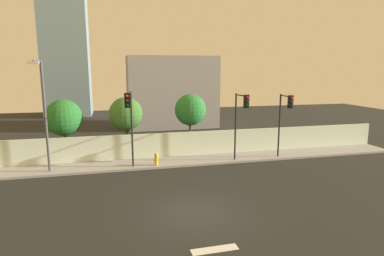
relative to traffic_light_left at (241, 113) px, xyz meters
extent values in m
plane|color=black|center=(-4.97, -6.80, -3.66)|extent=(80.00, 80.00, 0.00)
cube|color=#9C9C9C|center=(-4.97, 1.40, -3.59)|extent=(36.00, 2.40, 0.15)
cube|color=silver|center=(-4.97, 2.69, -2.61)|extent=(36.00, 0.18, 1.80)
cube|color=silver|center=(-5.04, -10.05, -3.66)|extent=(1.81, 0.46, 0.01)
cylinder|color=black|center=(-0.10, 0.75, -1.11)|extent=(0.12, 0.12, 4.81)
cylinder|color=black|center=(-0.01, 0.06, 1.19)|extent=(0.27, 1.39, 0.08)
cube|color=black|center=(0.09, -0.64, 0.84)|extent=(0.36, 0.24, 0.90)
sphere|color=red|center=(0.10, -0.75, 1.11)|extent=(0.18, 0.18, 0.18)
sphere|color=#33260A|center=(0.10, -0.75, 0.83)|extent=(0.18, 0.18, 0.18)
sphere|color=black|center=(0.10, -0.75, 0.55)|extent=(0.18, 0.18, 0.18)
cylinder|color=black|center=(-7.41, 0.75, -0.98)|extent=(0.12, 0.12, 5.06)
cylinder|color=black|center=(-7.55, 0.01, 1.45)|extent=(0.36, 1.49, 0.08)
cube|color=black|center=(-7.69, -0.73, 1.10)|extent=(0.37, 0.26, 0.90)
sphere|color=red|center=(-7.71, -0.85, 1.37)|extent=(0.18, 0.18, 0.18)
sphere|color=#33260A|center=(-7.71, -0.85, 1.09)|extent=(0.18, 0.18, 0.18)
sphere|color=black|center=(-7.71, -0.85, 0.81)|extent=(0.18, 0.18, 0.18)
cylinder|color=black|center=(3.36, 0.75, -1.17)|extent=(0.12, 0.12, 4.69)
cylinder|color=black|center=(3.39, 0.11, 1.08)|extent=(0.14, 1.27, 0.08)
cube|color=black|center=(3.42, -0.53, 0.73)|extent=(0.35, 0.22, 0.90)
sphere|color=red|center=(3.42, -0.65, 1.00)|extent=(0.18, 0.18, 0.18)
sphere|color=#33260A|center=(3.42, -0.65, 0.72)|extent=(0.18, 0.18, 0.18)
sphere|color=black|center=(3.42, -0.65, 0.44)|extent=(0.18, 0.18, 0.18)
cylinder|color=#4C4C51|center=(-12.70, 0.95, -0.02)|extent=(0.16, 0.16, 6.98)
cylinder|color=#4C4C51|center=(-12.70, -0.05, 3.42)|extent=(0.10, 2.00, 0.10)
cube|color=beige|center=(-12.70, -1.06, 3.32)|extent=(0.60, 0.24, 0.16)
cylinder|color=gold|center=(-5.85, 0.63, -3.17)|extent=(0.24, 0.24, 0.68)
sphere|color=gold|center=(-5.85, 0.63, -2.79)|extent=(0.26, 0.26, 0.26)
cylinder|color=gold|center=(-6.02, 0.63, -3.14)|extent=(0.10, 0.09, 0.09)
cylinder|color=gold|center=(-5.68, 0.63, -3.14)|extent=(0.10, 0.09, 0.09)
cylinder|color=brown|center=(-12.12, 4.21, -2.46)|extent=(0.20, 0.20, 2.40)
sphere|color=#27732B|center=(-12.12, 4.21, -0.53)|extent=(2.67, 2.67, 2.67)
cylinder|color=brown|center=(-7.65, 4.21, -2.38)|extent=(0.20, 0.20, 2.57)
sphere|color=#3C732F|center=(-7.65, 4.21, -0.39)|extent=(2.55, 2.55, 2.55)
cylinder|color=brown|center=(-2.61, 4.21, -2.29)|extent=(0.21, 0.21, 2.74)
sphere|color=#287C36|center=(-2.61, 4.21, -0.23)|extent=(2.50, 2.50, 2.50)
cube|color=#989898|center=(-1.96, 16.69, 0.37)|extent=(10.03, 6.00, 8.06)
cube|color=gray|center=(-14.86, 28.69, 10.21)|extent=(6.20, 5.00, 27.75)
camera|label=1|loc=(-8.44, -20.49, 2.97)|focal=30.01mm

